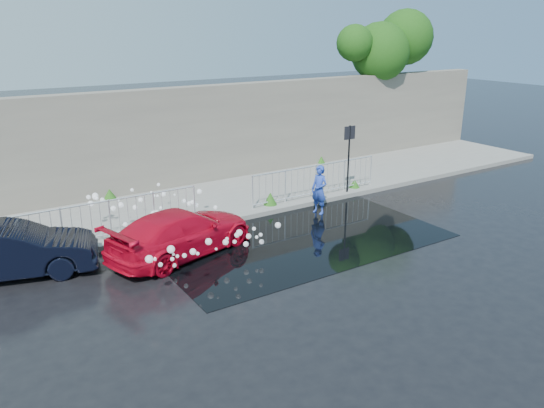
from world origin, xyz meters
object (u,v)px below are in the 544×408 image
Objects in this scene: red_car at (181,232)px; dark_car at (10,251)px; person at (319,190)px; sign_post at (349,148)px.

red_car is 1.06× the size of dark_car.
dark_car is at bearing -105.84° from person.
sign_post is 0.64× the size of dark_car.
sign_post reaches higher than dark_car.
sign_post is 0.61× the size of red_car.
sign_post reaches higher than red_car.
dark_car is 2.51× the size of person.
person is at bearing -155.40° from sign_post.
dark_car is (-10.79, -0.50, -1.08)m from sign_post.
dark_car is at bearing 59.55° from red_car.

